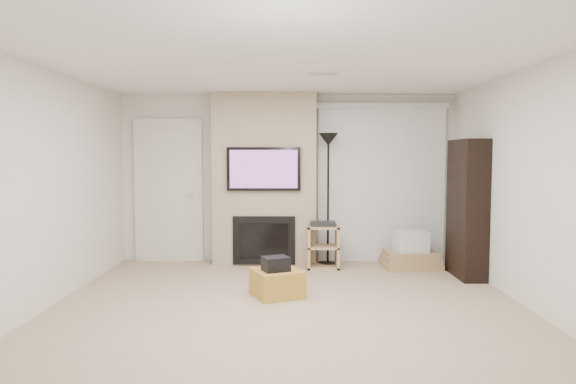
{
  "coord_description": "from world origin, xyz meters",
  "views": [
    {
      "loc": [
        0.02,
        -4.99,
        1.58
      ],
      "look_at": [
        0.0,
        1.2,
        1.15
      ],
      "focal_mm": 32.0,
      "sensor_mm": 36.0,
      "label": 1
    }
  ],
  "objects_px": {
    "bookshelf": "(467,208)",
    "floor_lamp": "(328,161)",
    "av_stand": "(323,244)",
    "box_stack": "(411,254)",
    "ottoman": "(277,283)"
  },
  "relations": [
    {
      "from": "av_stand",
      "to": "box_stack",
      "type": "height_order",
      "value": "av_stand"
    },
    {
      "from": "floor_lamp",
      "to": "av_stand",
      "type": "bearing_deg",
      "value": -114.25
    },
    {
      "from": "floor_lamp",
      "to": "bookshelf",
      "type": "xyz_separation_m",
      "value": [
        1.76,
        -0.71,
        -0.61
      ]
    },
    {
      "from": "ottoman",
      "to": "box_stack",
      "type": "xyz_separation_m",
      "value": [
        1.86,
        1.5,
        0.05
      ]
    },
    {
      "from": "av_stand",
      "to": "bookshelf",
      "type": "xyz_separation_m",
      "value": [
        1.85,
        -0.52,
        0.55
      ]
    },
    {
      "from": "av_stand",
      "to": "bookshelf",
      "type": "bearing_deg",
      "value": -15.85
    },
    {
      "from": "bookshelf",
      "to": "av_stand",
      "type": "bearing_deg",
      "value": 164.15
    },
    {
      "from": "ottoman",
      "to": "box_stack",
      "type": "bearing_deg",
      "value": 38.83
    },
    {
      "from": "av_stand",
      "to": "box_stack",
      "type": "bearing_deg",
      "value": 0.69
    },
    {
      "from": "av_stand",
      "to": "box_stack",
      "type": "relative_size",
      "value": 0.8
    },
    {
      "from": "av_stand",
      "to": "bookshelf",
      "type": "height_order",
      "value": "bookshelf"
    },
    {
      "from": "ottoman",
      "to": "bookshelf",
      "type": "distance_m",
      "value": 2.75
    },
    {
      "from": "floor_lamp",
      "to": "av_stand",
      "type": "height_order",
      "value": "floor_lamp"
    },
    {
      "from": "bookshelf",
      "to": "floor_lamp",
      "type": "bearing_deg",
      "value": 157.97
    },
    {
      "from": "floor_lamp",
      "to": "av_stand",
      "type": "xyz_separation_m",
      "value": [
        -0.09,
        -0.19,
        -1.16
      ]
    }
  ]
}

